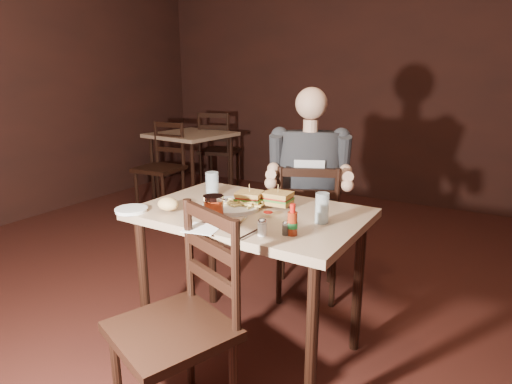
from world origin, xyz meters
The scene contains 24 objects.
room_shell centered at (0.00, 0.00, 1.40)m, with size 7.00×7.00×7.00m.
main_table centered at (0.07, 0.30, 0.68)m, with size 1.09×0.74×0.77m.
bg_table centered at (-2.00, 2.43, 0.68)m, with size 0.88×0.88×0.77m.
chair_far centered at (0.07, 1.01, 0.44)m, with size 0.41×0.45×0.89m, color black, non-canonical shape.
chair_near centered at (0.07, -0.31, 0.45)m, with size 0.42×0.46×0.91m, color black, non-canonical shape.
bg_chair_far centered at (-2.00, 2.98, 0.49)m, with size 0.45×0.49×0.97m, color black, non-canonical shape.
bg_chair_near centered at (-2.00, 1.88, 0.46)m, with size 0.43×0.47×0.93m, color black, non-canonical shape.
diner centered at (0.08, 0.97, 0.90)m, with size 0.51×0.40×0.88m, color #2A2A2F, non-canonical shape.
dinner_plate centered at (-0.03, 0.28, 0.78)m, with size 0.28×0.28×0.02m, color white.
sandwich_left centered at (0.03, 0.35, 0.84)m, with size 0.12×0.10×0.10m, color tan, non-canonical shape.
sandwich_right centered at (0.16, 0.41, 0.84)m, with size 0.13×0.11×0.11m, color tan, non-canonical shape.
fries_pile centered at (0.02, 0.31, 0.80)m, with size 0.23×0.17×0.04m, color #F4D473, non-canonical shape.
ketchup_dollop centered at (0.19, 0.26, 0.79)m, with size 0.05×0.05×0.01m, color maroon.
glass_left centered at (-0.25, 0.42, 0.83)m, with size 0.07×0.07×0.13m, color silver.
glass_right centered at (0.43, 0.30, 0.84)m, with size 0.06×0.06×0.14m, color silver.
hot_sauce centered at (0.39, 0.10, 0.84)m, with size 0.04×0.04×0.13m, color maroon, non-canonical shape.
salt_shaker centered at (0.28, 0.03, 0.80)m, with size 0.04×0.04×0.07m, color white, non-canonical shape.
pepper_shaker centered at (0.36, 0.09, 0.80)m, with size 0.03×0.03×0.06m, color #38332D, non-canonical shape.
syrup_dispenser centered at (0.01, 0.08, 0.83)m, with size 0.09×0.09×0.12m, color maroon, non-canonical shape.
napkin centered at (0.02, -0.03, 0.77)m, with size 0.14×0.13×0.00m, color white.
knife centered at (0.13, 0.10, 0.78)m, with size 0.01×0.19×0.00m, color silver.
fork centered at (0.24, 0.02, 0.78)m, with size 0.01×0.18×0.01m, color silver.
side_plate centered at (-0.41, -0.01, 0.78)m, with size 0.15×0.15×0.01m, color white.
bread_roll centered at (-0.25, 0.07, 0.81)m, with size 0.11×0.09×0.06m, color tan.
Camera 1 is at (1.09, -1.39, 1.40)m, focal length 30.00 mm.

